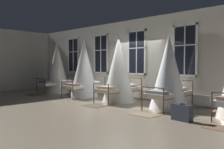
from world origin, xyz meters
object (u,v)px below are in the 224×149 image
Objects in this scene: cot_third at (119,70)px; cot_fourth at (169,73)px; suitcase_dark at (182,113)px; cot_second at (84,69)px; cot_first at (57,69)px.

cot_third is 1.04× the size of cot_fourth.
cot_fourth is 4.35× the size of suitcase_dark.
cot_second is at bearing 90.02° from cot_fourth.
cot_third is (2.17, -0.01, -0.01)m from cot_second.
cot_third is at bearing -91.90° from cot_second.
cot_third reaches higher than cot_fourth.
cot_third is (4.43, -0.05, -0.02)m from cot_first.
cot_first is 4.43m from cot_third.
cot_first reaches higher than cot_fourth.
cot_second reaches higher than suitcase_dark.
cot_first is 1.00× the size of cot_second.
cot_first is 6.68m from cot_fourth.
cot_first is 4.61× the size of suitcase_dark.
cot_first is 1.01× the size of cot_third.
cot_second is at bearing 173.25° from suitcase_dark.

